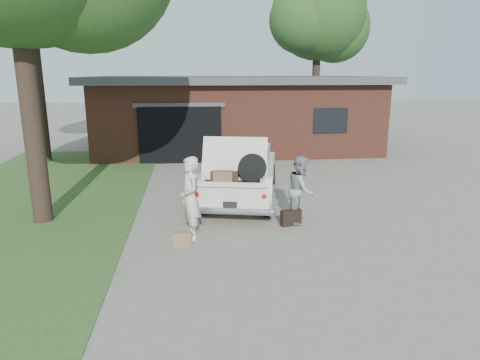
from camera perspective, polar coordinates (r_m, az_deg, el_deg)
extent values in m
plane|color=gray|center=(9.45, 0.42, -7.37)|extent=(90.00, 90.00, 0.00)
cube|color=#2D4C1E|center=(13.00, -26.21, -2.77)|extent=(6.00, 16.00, 0.02)
cube|color=brown|center=(20.42, -0.68, 8.61)|extent=(12.00, 7.00, 3.00)
cube|color=#4C4C51|center=(20.33, -0.70, 13.24)|extent=(12.80, 7.80, 0.30)
cube|color=black|center=(16.94, -7.96, 5.97)|extent=(3.20, 0.30, 2.20)
cube|color=#4C4C51|center=(16.75, -8.10, 9.84)|extent=(3.50, 0.12, 0.18)
cube|color=black|center=(17.70, 11.96, 7.78)|extent=(1.40, 0.08, 1.00)
cylinder|color=#38281E|center=(10.83, -26.17, 8.75)|extent=(0.44, 0.44, 5.43)
cylinder|color=#38281E|center=(18.58, -25.36, 11.44)|extent=(0.44, 0.44, 6.04)
cylinder|color=#38281E|center=(25.62, 10.02, 12.18)|extent=(0.44, 0.44, 5.38)
sphere|color=#2F5924|center=(25.81, 10.43, 21.16)|extent=(5.23, 5.23, 5.23)
sphere|color=#2F5924|center=(26.57, 12.58, 19.19)|extent=(3.92, 3.92, 3.92)
sphere|color=#2F5924|center=(24.86, 8.38, 20.41)|extent=(3.66, 3.66, 3.66)
cube|color=white|center=(12.09, 0.09, 0.40)|extent=(2.77, 5.01, 0.62)
cube|color=#B5B49F|center=(12.25, 0.23, 3.18)|extent=(1.93, 2.18, 0.49)
cube|color=black|center=(13.14, 0.62, 3.84)|extent=(1.45, 0.39, 0.42)
cube|color=black|center=(11.38, -0.22, 2.24)|extent=(1.45, 0.39, 0.42)
cylinder|color=black|center=(10.75, -5.21, -2.97)|extent=(0.34, 0.66, 0.62)
cylinder|color=black|center=(10.57, 3.71, -3.25)|extent=(0.34, 0.66, 0.62)
cylinder|color=black|center=(13.81, -2.67, 0.93)|extent=(0.34, 0.66, 0.62)
cylinder|color=black|center=(13.67, 4.25, 0.76)|extent=(0.34, 0.66, 0.62)
cylinder|color=silver|center=(9.84, -1.33, -4.13)|extent=(1.93, 0.58, 0.17)
cylinder|color=#A5140F|center=(9.92, -5.75, -1.87)|extent=(0.13, 0.12, 0.11)
cylinder|color=#A5140F|center=(9.74, 3.25, -2.14)|extent=(0.13, 0.12, 0.11)
cube|color=black|center=(9.78, -1.35, -3.37)|extent=(0.32, 0.09, 0.16)
cube|color=black|center=(10.28, -0.92, -0.20)|extent=(1.66, 1.33, 0.04)
cube|color=white|center=(10.37, -5.08, 0.41)|extent=(0.28, 1.03, 0.17)
cube|color=white|center=(10.20, 3.31, 0.21)|extent=(0.28, 1.03, 0.17)
cube|color=white|center=(9.77, -1.28, -0.63)|extent=(1.49, 0.38, 0.11)
cube|color=white|center=(10.45, -0.74, 2.91)|extent=(1.66, 0.83, 1.00)
cube|color=#3E2B1A|center=(10.41, -1.98, 0.70)|extent=(0.74, 0.56, 0.21)
cube|color=brown|center=(9.92, -2.23, 0.30)|extent=(0.50, 0.38, 0.31)
cube|color=black|center=(10.48, -0.44, 0.64)|extent=(0.57, 0.44, 0.16)
cylinder|color=black|center=(10.11, 1.64, 1.62)|extent=(0.69, 0.29, 0.67)
imported|color=beige|center=(9.07, -6.65, -2.45)|extent=(0.59, 0.74, 1.78)
imported|color=gray|center=(10.13, 8.15, -1.24)|extent=(0.84, 0.94, 1.60)
cube|color=#8A6646|center=(8.92, -7.68, -7.81)|extent=(0.39, 0.15, 0.30)
cube|color=black|center=(10.04, 6.80, -5.00)|extent=(0.51, 0.28, 0.38)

